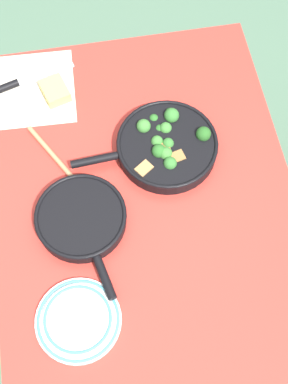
% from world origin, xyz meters
% --- Properties ---
extents(ground_plane, '(14.00, 14.00, 0.00)m').
position_xyz_m(ground_plane, '(0.00, 0.00, 0.00)').
color(ground_plane, '#51755B').
extents(dining_table_red, '(1.18, 0.87, 0.72)m').
position_xyz_m(dining_table_red, '(0.00, 0.00, 0.64)').
color(dining_table_red, red).
rests_on(dining_table_red, ground_plane).
extents(skillet_broccoli, '(0.30, 0.44, 0.07)m').
position_xyz_m(skillet_broccoli, '(0.14, -0.09, 0.75)').
color(skillet_broccoli, black).
rests_on(skillet_broccoli, dining_table_red).
extents(skillet_eggs, '(0.38, 0.26, 0.05)m').
position_xyz_m(skillet_eggs, '(-0.05, 0.19, 0.75)').
color(skillet_eggs, black).
rests_on(skillet_eggs, dining_table_red).
extents(wooden_spoon, '(0.33, 0.20, 0.02)m').
position_xyz_m(wooden_spoon, '(0.09, 0.20, 0.73)').
color(wooden_spoon, tan).
rests_on(wooden_spoon, dining_table_red).
extents(parchment_sheet, '(0.30, 0.25, 0.00)m').
position_xyz_m(parchment_sheet, '(0.43, 0.28, 0.72)').
color(parchment_sheet, silver).
rests_on(parchment_sheet, dining_table_red).
extents(grater_knife, '(0.10, 0.27, 0.02)m').
position_xyz_m(grater_knife, '(0.46, 0.32, 0.73)').
color(grater_knife, silver).
rests_on(grater_knife, dining_table_red).
extents(cheese_block, '(0.11, 0.10, 0.04)m').
position_xyz_m(cheese_block, '(0.40, 0.22, 0.74)').
color(cheese_block, '#EACC66').
rests_on(cheese_block, dining_table_red).
extents(dinner_plate_stack, '(0.23, 0.23, 0.03)m').
position_xyz_m(dinner_plate_stack, '(-0.33, 0.23, 0.73)').
color(dinner_plate_stack, white).
rests_on(dinner_plate_stack, dining_table_red).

